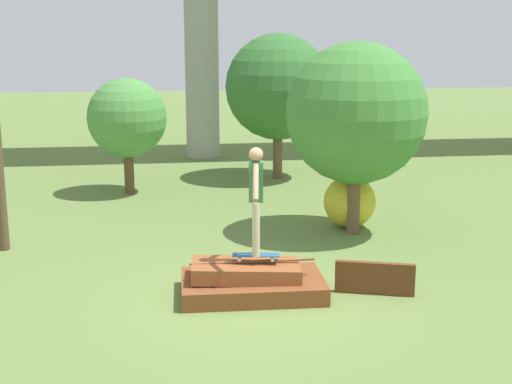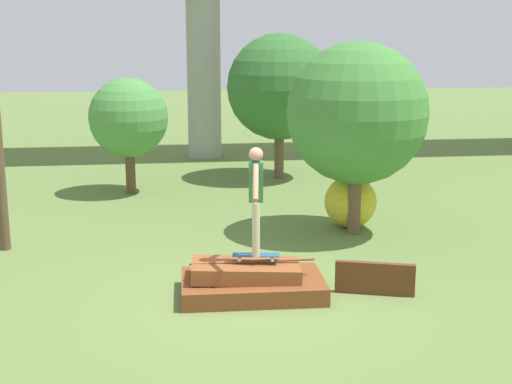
% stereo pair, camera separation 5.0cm
% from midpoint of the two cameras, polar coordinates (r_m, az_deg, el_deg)
% --- Properties ---
extents(ground_plane, '(80.00, 80.00, 0.00)m').
position_cam_midpoint_polar(ground_plane, '(11.47, -0.40, -8.20)').
color(ground_plane, olive).
extents(scrap_pile, '(2.28, 1.40, 0.58)m').
position_cam_midpoint_polar(scrap_pile, '(11.39, -0.56, -7.18)').
color(scrap_pile, brown).
rests_on(scrap_pile, ground_plane).
extents(scrap_plank_loose, '(1.23, 0.49, 0.52)m').
position_cam_midpoint_polar(scrap_plank_loose, '(11.56, 9.35, -6.82)').
color(scrap_plank_loose, '#5B3319').
rests_on(scrap_plank_loose, ground_plane).
extents(skateboard, '(0.76, 0.30, 0.09)m').
position_cam_midpoint_polar(skateboard, '(11.26, -0.13, -5.10)').
color(skateboard, '#23517F').
rests_on(skateboard, scrap_pile).
extents(skater, '(0.25, 1.10, 1.71)m').
position_cam_midpoint_polar(skater, '(10.99, -0.13, -0.09)').
color(skater, '#C6B78E').
rests_on(skater, skateboard).
extents(tree_behind_left, '(2.01, 2.01, 2.96)m').
position_cam_midpoint_polar(tree_behind_left, '(18.40, -10.36, 5.83)').
color(tree_behind_left, brown).
rests_on(tree_behind_left, ground_plane).
extents(tree_behind_right, '(2.85, 2.85, 3.92)m').
position_cam_midpoint_polar(tree_behind_right, '(14.46, 7.93, 6.24)').
color(tree_behind_right, brown).
rests_on(tree_behind_right, ground_plane).
extents(tree_mid_back, '(2.94, 2.94, 4.06)m').
position_cam_midpoint_polar(tree_mid_back, '(19.98, 1.70, 8.39)').
color(tree_mid_back, brown).
rests_on(tree_mid_back, ground_plane).
extents(bush_yellow_flowering, '(1.11, 1.11, 1.11)m').
position_cam_midpoint_polar(bush_yellow_flowering, '(15.28, 7.40, -0.78)').
color(bush_yellow_flowering, gold).
rests_on(bush_yellow_flowering, ground_plane).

